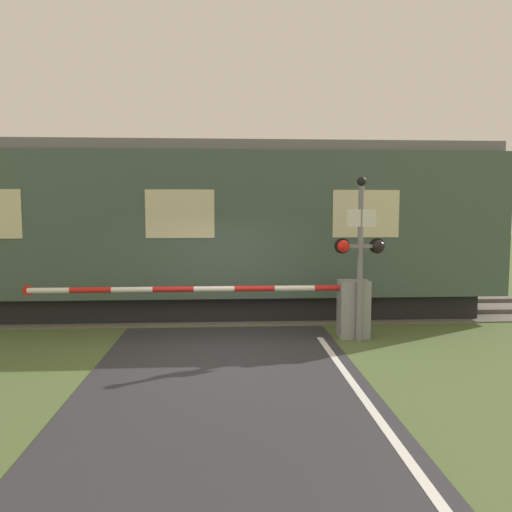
% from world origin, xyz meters
% --- Properties ---
extents(ground_plane, '(80.00, 80.00, 0.00)m').
position_xyz_m(ground_plane, '(0.00, 0.00, 0.00)').
color(ground_plane, '#4C6033').
extents(track_bed, '(36.00, 3.20, 0.13)m').
position_xyz_m(track_bed, '(0.00, 3.75, 0.02)').
color(track_bed, '#666056').
rests_on(track_bed, ground_plane).
extents(train, '(15.08, 3.02, 4.16)m').
position_xyz_m(train, '(-0.99, 3.75, 2.13)').
color(train, black).
rests_on(train, ground_plane).
extents(crossing_barrier, '(6.86, 0.44, 1.18)m').
position_xyz_m(crossing_barrier, '(1.95, 1.06, 0.68)').
color(crossing_barrier, gray).
rests_on(crossing_barrier, ground_plane).
extents(signal_post, '(1.00, 0.26, 3.24)m').
position_xyz_m(signal_post, '(2.64, 0.76, 1.85)').
color(signal_post, gray).
rests_on(signal_post, ground_plane).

